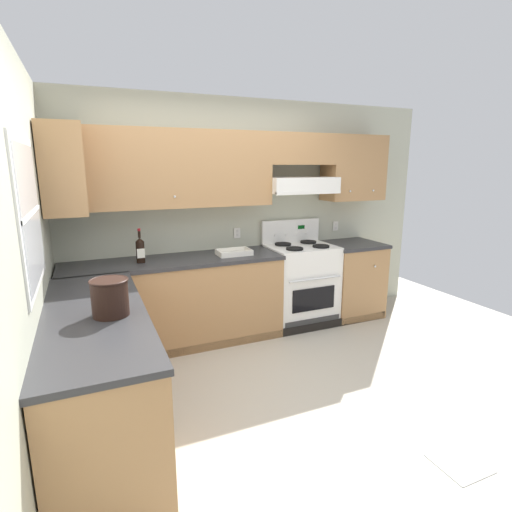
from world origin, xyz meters
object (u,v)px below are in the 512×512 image
at_px(wine_bottle, 140,250).
at_px(bucket, 110,297).
at_px(bowl, 234,253).
at_px(stove, 301,284).

relative_size(wine_bottle, bucket, 1.41).
bearing_deg(bowl, wine_bottle, 177.81).
xyz_separation_m(wine_bottle, bowl, (0.95, -0.04, -0.11)).
distance_m(stove, bucket, 2.62).
bearing_deg(bowl, bucket, -134.78).
height_order(bowl, bucket, bucket).
height_order(stove, bucket, stove).
bearing_deg(wine_bottle, bucket, -105.04).
relative_size(wine_bottle, bowl, 0.95).
distance_m(bowl, bucket, 1.87).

